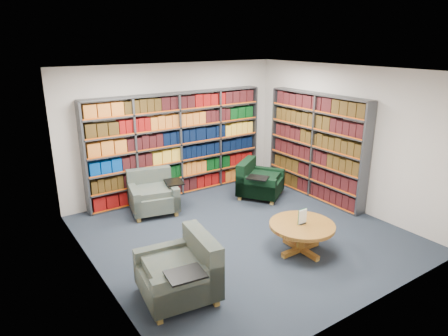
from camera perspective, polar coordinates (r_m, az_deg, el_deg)
room_shell at (r=6.61m, az=2.91°, el=1.55°), size 5.02×5.02×2.82m
bookshelf_back at (r=8.61m, az=-6.51°, el=3.28°), size 4.00×0.28×2.20m
bookshelf_right at (r=8.64m, az=12.99°, el=2.99°), size 0.28×2.50×2.20m
chair_teal_left at (r=8.04m, az=-10.20°, el=-3.80°), size 1.13×1.04×0.80m
chair_green_right at (r=8.64m, az=4.72°, el=-2.05°), size 1.19×1.19×0.78m
chair_teal_front at (r=5.44m, az=-5.74°, el=-14.71°), size 1.04×1.15×0.84m
coffee_table at (r=6.51m, az=11.05°, el=-8.63°), size 1.03×1.03×0.73m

